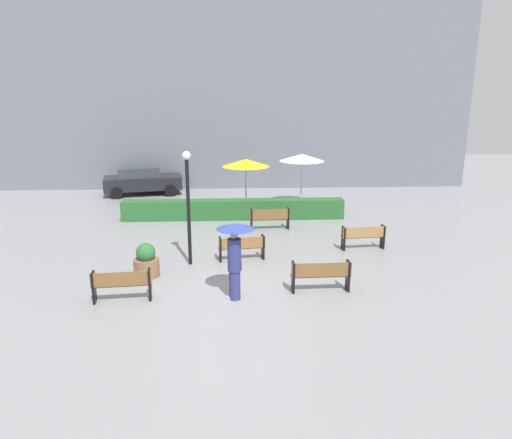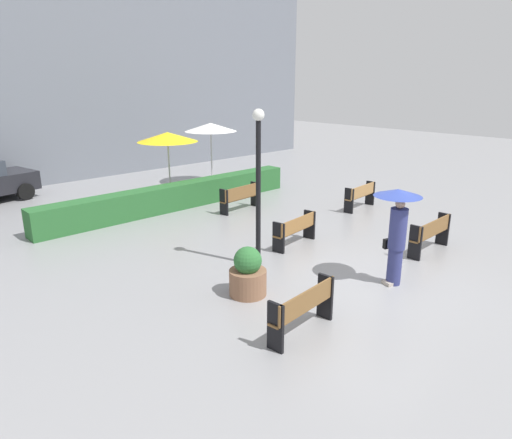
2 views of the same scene
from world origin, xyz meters
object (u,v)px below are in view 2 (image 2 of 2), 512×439
Objects in this scene: bench_mid_center at (296,229)px; bench_near_left at (304,307)px; planter_pot at (248,274)px; bench_back_row at (241,196)px; bench_near_right at (431,233)px; patio_umbrella_white at (211,127)px; lamp_post at (258,173)px; patio_umbrella_yellow at (168,137)px; bench_far_right at (361,195)px; pedestrian_with_umbrella at (397,223)px.

bench_near_left is at bearing -136.26° from bench_mid_center.
bench_mid_center is 3.31m from planter_pot.
bench_back_row is at bearing 56.37° from bench_near_left.
patio_umbrella_white reaches higher than bench_near_right.
lamp_post reaches higher than planter_pot.
bench_far_right is at bearing -54.29° from patio_umbrella_yellow.
patio_umbrella_yellow reaches higher than planter_pot.
bench_near_left is 1.52× the size of planter_pot.
pedestrian_with_umbrella is (-4.72, -4.10, 0.92)m from bench_far_right.
pedestrian_with_umbrella is 3.33m from lamp_post.
planter_pot is at bearing 146.95° from pedestrian_with_umbrella.
bench_near_left is 4.65m from bench_mid_center.
bench_near_left is 8.87m from bench_far_right.
bench_mid_center is 1.51× the size of planter_pot.
lamp_post reaches higher than bench_back_row.
lamp_post is at bearing 117.93° from pedestrian_with_umbrella.
patio_umbrella_yellow is (-4.16, 5.78, 1.85)m from bench_far_right.
bench_near_right is 9.89m from patio_umbrella_yellow.
bench_near_left is at bearing -120.61° from patio_umbrella_white.
pedestrian_with_umbrella is at bearing -107.11° from patio_umbrella_white.
bench_near_right is at bearing -81.31° from bench_back_row.
bench_far_right is 6.32m from pedestrian_with_umbrella.
patio_umbrella_yellow is at bearing 106.87° from bench_back_row.
bench_near_right is 3.58m from bench_mid_center.
bench_back_row is 0.45× the size of lamp_post.
bench_near_right is 0.46× the size of lamp_post.
bench_mid_center is at bearing 24.11° from planter_pot.
pedestrian_with_umbrella reaches higher than bench_mid_center.
lamp_post is 9.38m from patio_umbrella_white.
bench_near_right is at bearing -31.92° from lamp_post.
bench_near_left reaches higher than bench_mid_center.
bench_back_row is 4.83m from patio_umbrella_white.
bench_near_left is at bearing -123.63° from bench_back_row.
patio_umbrella_yellow is 0.96× the size of patio_umbrella_white.
patio_umbrella_white reaches higher than bench_back_row.
patio_umbrella_white reaches higher than patio_umbrella_yellow.
planter_pot is 0.41× the size of patio_umbrella_white.
patio_umbrella_white is at bearing 68.08° from bench_mid_center.
patio_umbrella_white reaches higher than planter_pot.
bench_near_left is 1.90m from planter_pot.
bench_near_right is at bearing -78.66° from patio_umbrella_yellow.
bench_near_left reaches higher than bench_back_row.
lamp_post is at bearing -169.34° from bench_mid_center.
patio_umbrella_white is (3.10, 7.71, 1.98)m from bench_mid_center.
bench_near_right is at bearing -15.48° from planter_pot.
planter_pot is (0.34, 1.87, -0.07)m from bench_near_left.
bench_back_row reaches higher than bench_far_right.
bench_near_left is at bearing -152.03° from bench_far_right.
patio_umbrella_yellow reaches higher than bench_back_row.
bench_near_left is at bearing -110.32° from patio_umbrella_yellow.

